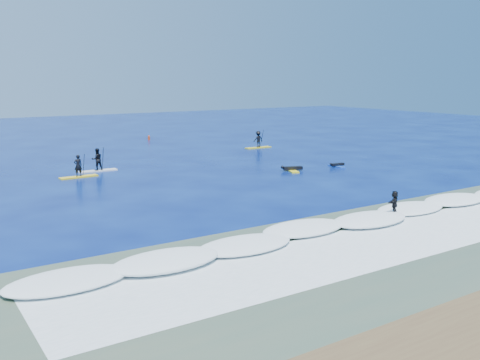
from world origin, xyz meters
TOP-DOWN VIEW (x-y plane):
  - ground at (0.00, 0.00)m, footprint 160.00×160.00m
  - shallow_water at (0.00, -14.00)m, footprint 90.00×13.00m
  - breaking_wave at (0.00, -10.00)m, footprint 40.00×6.00m
  - whitewater at (0.00, -13.00)m, footprint 34.00×5.00m
  - sup_paddler_left at (-8.13, 11.54)m, footprint 2.97×0.87m
  - sup_paddler_center at (-5.99, 13.42)m, footprint 3.19×0.88m
  - sup_paddler_right at (13.70, 18.28)m, footprint 3.10×0.78m
  - prone_paddler_near at (7.65, 4.79)m, footprint 1.82×2.41m
  - prone_paddler_far at (12.22, 4.25)m, footprint 1.50×1.91m
  - wave_surfer at (2.98, -10.14)m, footprint 1.95×1.24m
  - marker_buoy at (6.69, 31.90)m, footprint 0.28×0.28m

SIDE VIEW (x-z plane):
  - ground at x=0.00m, z-range 0.00..0.00m
  - breaking_wave at x=0.00m, z-range -0.15..0.15m
  - whitewater at x=0.00m, z-range -0.01..0.01m
  - shallow_water at x=0.00m, z-range 0.00..0.01m
  - prone_paddler_far at x=12.22m, z-range -0.06..0.33m
  - prone_paddler_near at x=7.65m, z-range -0.08..0.41m
  - marker_buoy at x=6.69m, z-range -0.04..0.63m
  - sup_paddler_left at x=-8.13m, z-range -0.39..1.68m
  - wave_surfer at x=2.98m, z-range 0.10..1.47m
  - sup_paddler_center at x=-5.99m, z-range -0.28..1.95m
  - sup_paddler_right at x=13.70m, z-range -0.24..1.93m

